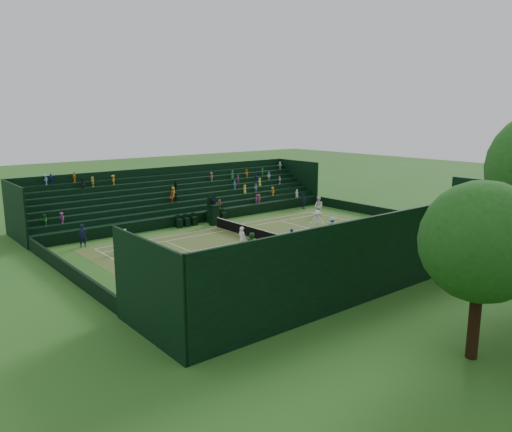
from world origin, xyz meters
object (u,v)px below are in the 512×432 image
(player_far_east, at_px, (317,221))
(umpire_chair, at_px, (214,212))
(player_far_west, at_px, (319,206))
(player_near_east, at_px, (242,239))
(tennis_net, at_px, (256,233))
(player_near_west, at_px, (124,240))

(player_far_east, bearing_deg, umpire_chair, 172.80)
(player_far_west, relative_size, player_far_east, 1.03)
(umpire_chair, height_order, player_near_east, umpire_chair)
(player_near_east, distance_m, player_far_west, 15.55)
(tennis_net, xyz_separation_m, player_near_east, (2.23, -3.19, 0.45))
(player_near_west, bearing_deg, player_far_west, -94.42)
(player_near_east, bearing_deg, player_near_west, 38.85)
(tennis_net, xyz_separation_m, player_far_west, (-3.55, 11.24, 0.49))
(tennis_net, relative_size, player_near_west, 6.49)
(umpire_chair, bearing_deg, player_near_west, -71.82)
(tennis_net, height_order, player_far_west, player_far_west)
(player_near_west, distance_m, player_far_west, 21.60)
(player_near_east, height_order, player_far_east, player_far_east)
(tennis_net, relative_size, player_near_east, 6.00)
(player_near_west, height_order, player_far_west, player_far_west)
(player_near_east, height_order, player_far_west, player_far_west)
(tennis_net, xyz_separation_m, player_far_east, (1.37, 5.97, 0.46))
(player_near_east, bearing_deg, tennis_net, -68.65)
(player_near_east, xyz_separation_m, player_far_west, (-5.78, 14.43, 0.04))
(player_far_east, bearing_deg, player_far_west, 91.11)
(umpire_chair, relative_size, player_far_east, 1.49)
(tennis_net, bearing_deg, player_near_west, -107.56)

